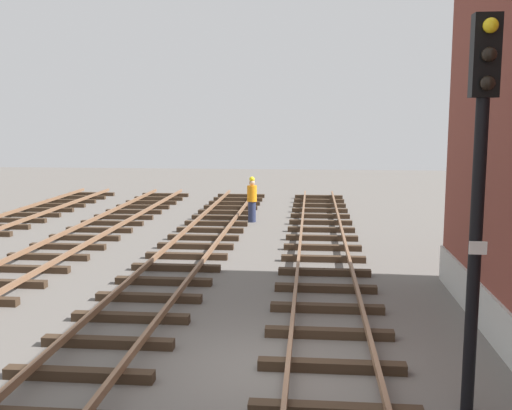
{
  "coord_description": "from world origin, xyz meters",
  "views": [
    {
      "loc": [
        0.54,
        -9.82,
        4.26
      ],
      "look_at": [
        -0.94,
        6.21,
        1.92
      ],
      "focal_mm": 42.58,
      "sensor_mm": 36.0,
      "label": 1
    }
  ],
  "objects": [
    {
      "name": "ground_plane",
      "position": [
        0.0,
        0.0,
        0.0
      ],
      "size": [
        80.0,
        80.0,
        0.0
      ],
      "primitive_type": "plane",
      "color": "#605B56"
    },
    {
      "name": "track_near_building",
      "position": [
        0.92,
        -0.0,
        0.13
      ],
      "size": [
        2.5,
        45.72,
        0.32
      ],
      "color": "#38281C",
      "rests_on": "ground"
    },
    {
      "name": "track_centre",
      "position": [
        -3.21,
        -0.0,
        0.13
      ],
      "size": [
        2.5,
        45.72,
        0.32
      ],
      "color": "#38281C",
      "rests_on": "ground"
    },
    {
      "name": "track_worker_foreground",
      "position": [
        -1.88,
        14.58,
        0.93
      ],
      "size": [
        0.4,
        0.4,
        1.87
      ],
      "color": "#262D4C",
      "rests_on": "ground"
    },
    {
      "name": "signal_mast",
      "position": [
        2.82,
        -1.32,
        3.51
      ],
      "size": [
        0.36,
        0.4,
        5.62
      ],
      "color": "black",
      "rests_on": "ground"
    }
  ]
}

